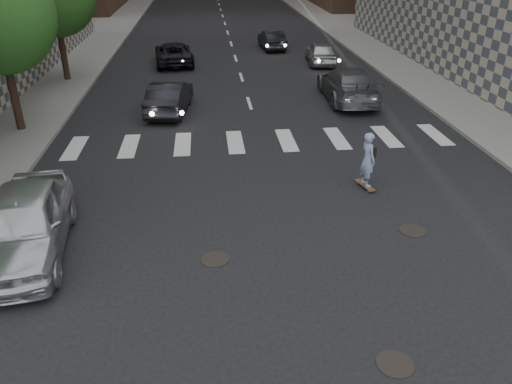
% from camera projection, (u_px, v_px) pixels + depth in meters
% --- Properties ---
extents(ground, '(160.00, 160.00, 0.00)m').
position_uv_depth(ground, '(305.00, 285.00, 11.27)').
color(ground, black).
rests_on(ground, ground).
extents(sidewalk_right, '(13.00, 80.00, 0.15)m').
position_uv_depth(sidewalk_right, '(478.00, 66.00, 30.28)').
color(sidewalk_right, gray).
rests_on(sidewalk_right, ground).
extents(manhole_a, '(0.70, 0.70, 0.02)m').
position_uv_depth(manhole_a, '(395.00, 364.00, 9.16)').
color(manhole_a, black).
rests_on(manhole_a, ground).
extents(manhole_b, '(0.70, 0.70, 0.02)m').
position_uv_depth(manhole_b, '(215.00, 259.00, 12.15)').
color(manhole_b, black).
rests_on(manhole_b, ground).
extents(manhole_c, '(0.70, 0.70, 0.02)m').
position_uv_depth(manhole_c, '(412.00, 230.00, 13.34)').
color(manhole_c, black).
rests_on(manhole_c, ground).
extents(skateboarder, '(0.56, 0.94, 1.82)m').
position_uv_depth(skateboarder, '(368.00, 159.00, 15.23)').
color(skateboarder, brown).
rests_on(skateboarder, ground).
extents(silver_sedan, '(2.41, 4.99, 1.64)m').
position_uv_depth(silver_sedan, '(24.00, 224.00, 12.07)').
color(silver_sedan, silver).
rests_on(silver_sedan, ground).
extents(traffic_car_a, '(2.04, 4.38, 1.39)m').
position_uv_depth(traffic_car_a, '(170.00, 97.00, 22.14)').
color(traffic_car_a, black).
rests_on(traffic_car_a, ground).
extents(traffic_car_b, '(2.34, 5.45, 1.57)m').
position_uv_depth(traffic_car_b, '(348.00, 84.00, 23.75)').
color(traffic_car_b, '#5A5D62').
rests_on(traffic_car_b, ground).
extents(traffic_car_c, '(2.64, 4.93, 1.32)m').
position_uv_depth(traffic_car_c, '(174.00, 53.00, 30.74)').
color(traffic_car_c, black).
rests_on(traffic_car_c, ground).
extents(traffic_car_d, '(1.97, 4.15, 1.37)m').
position_uv_depth(traffic_car_d, '(321.00, 52.00, 30.83)').
color(traffic_car_d, silver).
rests_on(traffic_car_d, ground).
extents(traffic_car_e, '(1.63, 3.97, 1.28)m').
position_uv_depth(traffic_car_e, '(272.00, 40.00, 34.96)').
color(traffic_car_e, black).
rests_on(traffic_car_e, ground).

